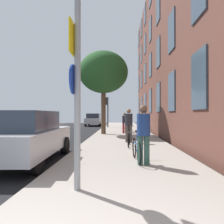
{
  "coord_description": "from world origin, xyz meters",
  "views": [
    {
      "loc": [
        0.84,
        -1.32,
        1.53
      ],
      "look_at": [
        0.43,
        9.78,
        1.65
      ],
      "focal_mm": 33.51,
      "sensor_mm": 36.0,
      "label": 1
    }
  ],
  "objects_px": {
    "sign_post": "(76,84)",
    "pedestrian_0": "(143,131)",
    "bicycle_0": "(136,149)",
    "traffic_light": "(107,106)",
    "pedestrian_1": "(129,123)",
    "bicycle_2": "(130,132)",
    "bicycle_4": "(129,126)",
    "pedestrian_2": "(124,121)",
    "car_1": "(94,120)",
    "bicycle_3": "(138,129)",
    "tree_near": "(103,73)",
    "car_0": "(28,136)",
    "bicycle_1": "(129,137)"
  },
  "relations": [
    {
      "from": "pedestrian_0",
      "to": "tree_near",
      "type": "bearing_deg",
      "value": 101.31
    },
    {
      "from": "traffic_light",
      "to": "bicycle_2",
      "type": "bearing_deg",
      "value": -79.03
    },
    {
      "from": "tree_near",
      "to": "pedestrian_2",
      "type": "relative_size",
      "value": 3.89
    },
    {
      "from": "bicycle_2",
      "to": "pedestrian_1",
      "type": "height_order",
      "value": "pedestrian_1"
    },
    {
      "from": "bicycle_0",
      "to": "car_0",
      "type": "xyz_separation_m",
      "value": [
        -3.42,
        0.21,
        0.36
      ]
    },
    {
      "from": "pedestrian_0",
      "to": "pedestrian_1",
      "type": "distance_m",
      "value": 4.69
    },
    {
      "from": "bicycle_2",
      "to": "pedestrian_1",
      "type": "distance_m",
      "value": 1.87
    },
    {
      "from": "bicycle_2",
      "to": "car_0",
      "type": "xyz_separation_m",
      "value": [
        -3.5,
        -5.79,
        0.36
      ]
    },
    {
      "from": "traffic_light",
      "to": "pedestrian_2",
      "type": "bearing_deg",
      "value": -75.76
    },
    {
      "from": "tree_near",
      "to": "pedestrian_0",
      "type": "relative_size",
      "value": 3.57
    },
    {
      "from": "bicycle_3",
      "to": "pedestrian_2",
      "type": "xyz_separation_m",
      "value": [
        -0.98,
        0.28,
        0.52
      ]
    },
    {
      "from": "bicycle_3",
      "to": "pedestrian_1",
      "type": "distance_m",
      "value": 4.89
    },
    {
      "from": "pedestrian_0",
      "to": "pedestrian_2",
      "type": "xyz_separation_m",
      "value": [
        -0.3,
        9.74,
        -0.08
      ]
    },
    {
      "from": "traffic_light",
      "to": "pedestrian_2",
      "type": "xyz_separation_m",
      "value": [
        1.74,
        -6.84,
        -1.38
      ]
    },
    {
      "from": "tree_near",
      "to": "bicycle_2",
      "type": "xyz_separation_m",
      "value": [
        1.75,
        -2.69,
        -4.06
      ]
    },
    {
      "from": "sign_post",
      "to": "pedestrian_2",
      "type": "xyz_separation_m",
      "value": [
        1.18,
        11.71,
        -1.09
      ]
    },
    {
      "from": "bicycle_2",
      "to": "pedestrian_0",
      "type": "distance_m",
      "value": 6.49
    },
    {
      "from": "pedestrian_1",
      "to": "car_1",
      "type": "bearing_deg",
      "value": 102.94
    },
    {
      "from": "sign_post",
      "to": "bicycle_1",
      "type": "distance_m",
      "value": 5.79
    },
    {
      "from": "pedestrian_2",
      "to": "car_0",
      "type": "height_order",
      "value": "pedestrian_2"
    },
    {
      "from": "pedestrian_1",
      "to": "pedestrian_2",
      "type": "xyz_separation_m",
      "value": [
        -0.1,
        5.05,
        -0.09
      ]
    },
    {
      "from": "pedestrian_0",
      "to": "bicycle_0",
      "type": "bearing_deg",
      "value": 109.08
    },
    {
      "from": "car_1",
      "to": "bicycle_2",
      "type": "bearing_deg",
      "value": -75.13
    },
    {
      "from": "sign_post",
      "to": "pedestrian_0",
      "type": "xyz_separation_m",
      "value": [
        1.48,
        1.97,
        -1.02
      ]
    },
    {
      "from": "bicycle_0",
      "to": "pedestrian_1",
      "type": "distance_m",
      "value": 4.27
    },
    {
      "from": "bicycle_1",
      "to": "pedestrian_1",
      "type": "bearing_deg",
      "value": 87.87
    },
    {
      "from": "tree_near",
      "to": "pedestrian_1",
      "type": "xyz_separation_m",
      "value": [
        1.63,
        -4.46,
        -3.45
      ]
    },
    {
      "from": "bicycle_4",
      "to": "pedestrian_2",
      "type": "distance_m",
      "value": 2.8
    },
    {
      "from": "pedestrian_2",
      "to": "tree_near",
      "type": "bearing_deg",
      "value": -159.02
    },
    {
      "from": "traffic_light",
      "to": "bicycle_4",
      "type": "bearing_deg",
      "value": -62.05
    },
    {
      "from": "traffic_light",
      "to": "bicycle_3",
      "type": "xyz_separation_m",
      "value": [
        2.72,
        -7.12,
        -1.89
      ]
    },
    {
      "from": "tree_near",
      "to": "bicycle_2",
      "type": "bearing_deg",
      "value": -56.93
    },
    {
      "from": "traffic_light",
      "to": "car_0",
      "type": "relative_size",
      "value": 0.74
    },
    {
      "from": "bicycle_1",
      "to": "bicycle_4",
      "type": "relative_size",
      "value": 0.98
    },
    {
      "from": "bicycle_3",
      "to": "bicycle_4",
      "type": "height_order",
      "value": "bicycle_3"
    },
    {
      "from": "bicycle_1",
      "to": "pedestrian_2",
      "type": "relative_size",
      "value": 1.07
    },
    {
      "from": "sign_post",
      "to": "bicycle_4",
      "type": "distance_m",
      "value": 14.61
    },
    {
      "from": "bicycle_1",
      "to": "bicycle_0",
      "type": "bearing_deg",
      "value": -88.24
    },
    {
      "from": "tree_near",
      "to": "bicycle_3",
      "type": "relative_size",
      "value": 3.59
    },
    {
      "from": "car_1",
      "to": "sign_post",
      "type": "bearing_deg",
      "value": -83.72
    },
    {
      "from": "sign_post",
      "to": "pedestrian_0",
      "type": "bearing_deg",
      "value": 53.1
    },
    {
      "from": "car_1",
      "to": "pedestrian_1",
      "type": "bearing_deg",
      "value": -77.06
    },
    {
      "from": "bicycle_4",
      "to": "pedestrian_2",
      "type": "height_order",
      "value": "pedestrian_2"
    },
    {
      "from": "bicycle_1",
      "to": "bicycle_2",
      "type": "relative_size",
      "value": 1.01
    },
    {
      "from": "pedestrian_2",
      "to": "traffic_light",
      "type": "bearing_deg",
      "value": 104.24
    },
    {
      "from": "traffic_light",
      "to": "pedestrian_1",
      "type": "height_order",
      "value": "traffic_light"
    },
    {
      "from": "bicycle_2",
      "to": "car_0",
      "type": "bearing_deg",
      "value": -121.16
    },
    {
      "from": "pedestrian_2",
      "to": "car_1",
      "type": "xyz_separation_m",
      "value": [
        -3.76,
        11.73,
        -0.15
      ]
    },
    {
      "from": "bicycle_1",
      "to": "pedestrian_2",
      "type": "bearing_deg",
      "value": 90.46
    },
    {
      "from": "bicycle_2",
      "to": "pedestrian_0",
      "type": "bearing_deg",
      "value": -89.32
    }
  ]
}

